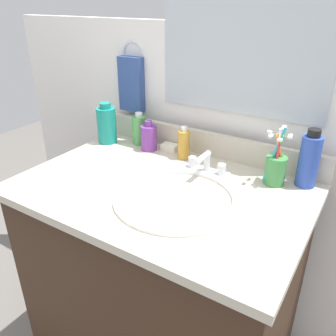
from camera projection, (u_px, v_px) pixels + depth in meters
vanity_cabinet at (163, 286)px, 1.31m from camera, size 0.88×0.58×0.80m
countertop at (162, 190)px, 1.12m from camera, size 0.92×0.63×0.03m
backsplash at (205, 143)px, 1.32m from camera, size 0.92×0.02×0.09m
back_wall at (209, 188)px, 1.47m from camera, size 2.02×0.04×1.30m
mirror_panel at (244, 29)px, 1.13m from camera, size 0.60×0.01×0.56m
towel_ring at (133, 53)px, 1.40m from camera, size 0.10×0.01×0.10m
hand_towel at (131, 84)px, 1.44m from camera, size 0.11×0.04×0.22m
sink_basin at (176, 207)px, 1.06m from camera, size 0.38×0.38×0.11m
faucet at (206, 167)px, 1.18m from camera, size 0.16×0.10×0.08m
bottle_toner_green at (139, 130)px, 1.42m from camera, size 0.06×0.06×0.13m
bottle_shampoo_blue at (309, 160)px, 1.08m from camera, size 0.06×0.06×0.19m
bottle_oil_amber at (184, 144)px, 1.29m from camera, size 0.05×0.05×0.12m
bottle_mouthwash_teal at (107, 124)px, 1.42m from camera, size 0.08×0.08×0.17m
bottle_cream_purple at (149, 137)px, 1.36m from camera, size 0.06×0.06×0.12m
cup_green at (275, 168)px, 1.11m from camera, size 0.07×0.08×0.19m
soap_bar at (170, 147)px, 1.37m from camera, size 0.06×0.04×0.02m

